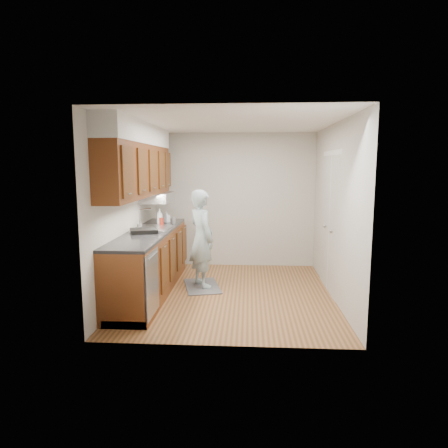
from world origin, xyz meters
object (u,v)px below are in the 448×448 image
person (202,232)px  dish_rack (144,231)px  soap_bottle_b (167,217)px  soap_bottle_a (160,217)px  steel_can (174,220)px  soda_can (161,222)px

person → dish_rack: bearing=88.9°
person → soap_bottle_b: size_ratio=9.38×
soap_bottle_a → steel_can: (0.21, 0.10, -0.07)m
person → steel_can: (-0.51, 0.43, 0.12)m
soap_bottle_a → steel_can: bearing=25.6°
soda_can → dish_rack: soda_can is taller
steel_can → soap_bottle_b: bearing=131.3°
steel_can → dish_rack: bearing=-106.0°
soap_bottle_b → dish_rack: size_ratio=0.49×
person → soap_bottle_a: (-0.73, 0.33, 0.19)m
soap_bottle_b → person: bearing=-42.1°
soap_bottle_b → steel_can: soap_bottle_b is taller
soap_bottle_a → dish_rack: 0.83m
soap_bottle_a → dish_rack: size_ratio=0.70×
soap_bottle_b → dish_rack: (-0.11, -1.10, -0.06)m
soda_can → steel_can: soda_can is taller
soap_bottle_b → soda_can: soap_bottle_b is taller
soap_bottle_b → steel_can: bearing=-48.7°
soap_bottle_a → soda_can: size_ratio=2.03×
soda_can → soap_bottle_a: bearing=113.6°
soap_bottle_b → steel_can: (0.15, -0.17, -0.04)m
person → soap_bottle_a: person is taller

